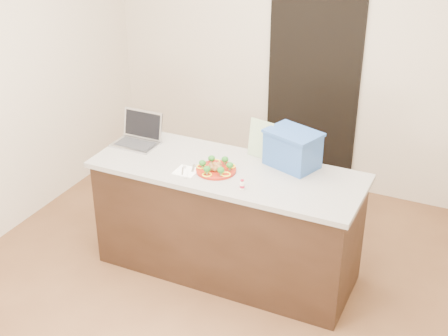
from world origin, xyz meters
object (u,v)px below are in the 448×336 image
at_px(napkin, 186,171).
at_px(laptop, 139,135).
at_px(yogurt_bottle, 242,185).
at_px(chair, 276,183).
at_px(island, 227,220).
at_px(plate, 216,170).
at_px(blue_box, 293,149).

distance_m(napkin, laptop, 0.66).
relative_size(yogurt_bottle, chair, 0.09).
distance_m(island, yogurt_bottle, 0.59).
height_order(plate, laptop, laptop).
xyz_separation_m(plate, yogurt_bottle, (0.28, -0.17, 0.02)).
height_order(plate, napkin, plate).
xyz_separation_m(island, napkin, (-0.25, -0.17, 0.46)).
relative_size(plate, laptop, 0.85).
relative_size(island, yogurt_bottle, 27.66).
height_order(yogurt_bottle, blue_box, blue_box).
bearing_deg(yogurt_bottle, laptop, 161.43).
relative_size(napkin, yogurt_bottle, 2.18).
distance_m(island, napkin, 0.55).
height_order(plate, blue_box, blue_box).
bearing_deg(island, chair, 78.04).
xyz_separation_m(yogurt_bottle, laptop, (-1.07, 0.36, 0.04)).
xyz_separation_m(island, blue_box, (0.42, 0.25, 0.60)).
height_order(island, chair, island).
relative_size(island, plate, 6.86).
relative_size(plate, yogurt_bottle, 4.03).
xyz_separation_m(island, laptop, (-0.84, 0.12, 0.53)).
bearing_deg(napkin, blue_box, 32.31).
relative_size(laptop, blue_box, 0.77).
bearing_deg(napkin, chair, 65.09).
bearing_deg(island, blue_box, 30.88).
bearing_deg(island, yogurt_bottle, -46.49).
bearing_deg(yogurt_bottle, blue_box, 68.60).
xyz_separation_m(blue_box, chair, (-0.28, 0.43, -0.57)).
bearing_deg(chair, laptop, -132.43).
distance_m(plate, laptop, 0.81).
distance_m(island, plate, 0.48).
bearing_deg(chair, yogurt_bottle, -66.87).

